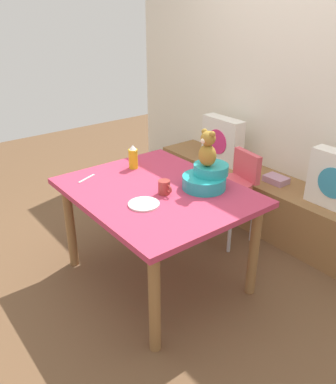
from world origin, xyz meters
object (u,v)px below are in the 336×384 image
object	(u,v)px
book_stack	(276,179)
dinner_plate_near	(144,204)
ketchup_bottle	(133,157)
coffee_mug	(165,187)
highchair	(233,185)
infant_seat_teal	(206,178)
pillow_floral_left	(222,140)
teddy_bear	(208,149)
dining_table	(157,202)

from	to	relation	value
book_stack	dinner_plate_near	world-z (taller)	dinner_plate_near
book_stack	dinner_plate_near	size ratio (longest dim) A/B	1.00
ketchup_bottle	coffee_mug	size ratio (longest dim) A/B	1.54
coffee_mug	highchair	bearing A→B (deg)	99.46
infant_seat_teal	ketchup_bottle	world-z (taller)	ketchup_bottle
pillow_floral_left	coffee_mug	distance (m)	1.42
pillow_floral_left	book_stack	size ratio (longest dim) A/B	2.20
pillow_floral_left	highchair	bearing A→B (deg)	-36.82
ketchup_bottle	dinner_plate_near	bearing A→B (deg)	-27.58
highchair	teddy_bear	xyz separation A→B (m)	(0.23, -0.54, 0.50)
pillow_floral_left	infant_seat_teal	distance (m)	1.24
dining_table	teddy_bear	bearing A→B (deg)	57.50
ketchup_bottle	dining_table	bearing A→B (deg)	-12.11
infant_seat_teal	dinner_plate_near	distance (m)	0.50
highchair	dining_table	bearing A→B (deg)	-86.68
infant_seat_teal	teddy_bear	xyz separation A→B (m)	(-0.00, -0.00, 0.21)
book_stack	coffee_mug	distance (m)	1.29
highchair	infant_seat_teal	distance (m)	0.65
dinner_plate_near	teddy_bear	bearing A→B (deg)	84.44
pillow_floral_left	ketchup_bottle	bearing A→B (deg)	-80.90
highchair	dinner_plate_near	bearing A→B (deg)	-79.83
highchair	ketchup_bottle	xyz separation A→B (m)	(-0.37, -0.74, 0.31)
ketchup_bottle	dinner_plate_near	xyz separation A→B (m)	(0.56, -0.29, -0.08)
dinner_plate_near	infant_seat_teal	bearing A→B (deg)	84.45
dining_table	coffee_mug	size ratio (longest dim) A/B	10.60
coffee_mug	dinner_plate_near	world-z (taller)	coffee_mug
teddy_bear	coffee_mug	xyz separation A→B (m)	(-0.09, -0.28, -0.23)
book_stack	teddy_bear	xyz separation A→B (m)	(0.13, -0.97, 0.53)
infant_seat_teal	dinner_plate_near	bearing A→B (deg)	-95.55
pillow_floral_left	book_stack	bearing A→B (deg)	1.83
pillow_floral_left	dining_table	world-z (taller)	pillow_floral_left
teddy_bear	coffee_mug	bearing A→B (deg)	-108.42
highchair	dinner_plate_near	world-z (taller)	highchair
highchair	infant_seat_teal	world-z (taller)	infant_seat_teal
dining_table	ketchup_bottle	size ratio (longest dim) A/B	6.87
pillow_floral_left	teddy_bear	world-z (taller)	teddy_bear
highchair	infant_seat_teal	bearing A→B (deg)	-66.67
pillow_floral_left	teddy_bear	bearing A→B (deg)	-50.46
infant_seat_teal	teddy_bear	size ratio (longest dim) A/B	1.32
book_stack	coffee_mug	size ratio (longest dim) A/B	1.67
coffee_mug	dinner_plate_near	bearing A→B (deg)	-77.00
dining_table	dinner_plate_near	xyz separation A→B (m)	(0.14, -0.20, 0.10)
ketchup_bottle	book_stack	bearing A→B (deg)	68.10
teddy_bear	ketchup_bottle	xyz separation A→B (m)	(-0.60, -0.20, -0.19)
pillow_floral_left	dinner_plate_near	bearing A→B (deg)	-62.85
dining_table	infant_seat_teal	bearing A→B (deg)	57.55
dining_table	teddy_bear	world-z (taller)	teddy_bear
infant_seat_teal	teddy_bear	distance (m)	0.21
ketchup_bottle	coffee_mug	xyz separation A→B (m)	(0.51, -0.09, -0.04)
pillow_floral_left	dinner_plate_near	xyz separation A→B (m)	(0.74, -1.44, 0.07)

